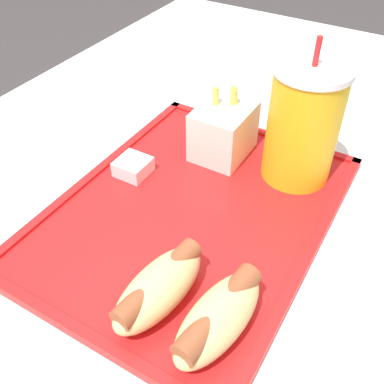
% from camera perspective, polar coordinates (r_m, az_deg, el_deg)
% --- Properties ---
extents(dining_table, '(1.37, 0.82, 0.77)m').
position_cam_1_polar(dining_table, '(0.91, -1.27, -18.50)').
color(dining_table, beige).
rests_on(dining_table, ground_plane).
extents(food_tray, '(0.42, 0.32, 0.01)m').
position_cam_1_polar(food_tray, '(0.57, -0.00, -2.61)').
color(food_tray, red).
rests_on(food_tray, dining_table).
extents(soda_cup, '(0.10, 0.10, 0.19)m').
position_cam_1_polar(soda_cup, '(0.59, 13.95, 8.37)').
color(soda_cup, gold).
rests_on(soda_cup, food_tray).
extents(hot_dog_far, '(0.13, 0.06, 0.05)m').
position_cam_1_polar(hot_dog_far, '(0.44, 3.38, -15.55)').
color(hot_dog_far, '#DBB270').
rests_on(hot_dog_far, food_tray).
extents(hot_dog_near, '(0.13, 0.06, 0.05)m').
position_cam_1_polar(hot_dog_near, '(0.46, -4.23, -11.97)').
color(hot_dog_near, '#DBB270').
rests_on(hot_dog_near, food_tray).
extents(fries_carton, '(0.09, 0.07, 0.10)m').
position_cam_1_polar(fries_carton, '(0.64, 4.03, 7.79)').
color(fries_carton, silver).
rests_on(fries_carton, food_tray).
extents(sauce_cup_mayo, '(0.04, 0.04, 0.02)m').
position_cam_1_polar(sauce_cup_mayo, '(0.62, -7.49, 3.27)').
color(sauce_cup_mayo, silver).
rests_on(sauce_cup_mayo, food_tray).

